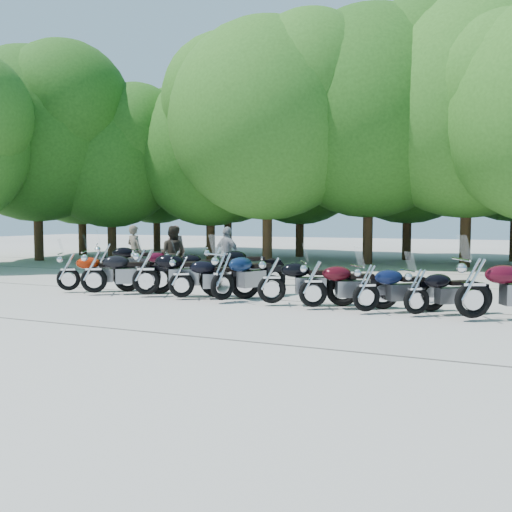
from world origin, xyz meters
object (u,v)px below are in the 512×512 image
at_px(motorcycle_4, 222,274).
at_px(rider_0, 134,251).
at_px(motorcycle_3, 181,275).
at_px(motorcycle_9, 473,286).
at_px(motorcycle_1, 94,270).
at_px(motorcycle_6, 313,282).
at_px(motorcycle_2, 146,270).
at_px(rider_3, 176,251).
at_px(rider_2, 227,255).
at_px(motorcycle_12, 174,266).
at_px(motorcycle_13, 215,264).
at_px(motorcycle_11, 140,264).
at_px(motorcycle_7, 366,286).
at_px(motorcycle_8, 417,290).
at_px(motorcycle_5, 272,278).
at_px(motorcycle_10, 105,259).
at_px(motorcycle_0, 68,270).
at_px(rider_1, 173,254).

distance_m(motorcycle_4, rider_0, 7.10).
relative_size(motorcycle_3, motorcycle_9, 0.87).
bearing_deg(motorcycle_1, rider_0, -9.11).
relative_size(motorcycle_6, motorcycle_9, 0.87).
height_order(motorcycle_2, rider_3, rider_3).
bearing_deg(rider_2, motorcycle_12, 68.02).
bearing_deg(motorcycle_13, motorcycle_1, 110.69).
relative_size(motorcycle_11, motorcycle_12, 1.02).
distance_m(motorcycle_7, motorcycle_8, 1.04).
bearing_deg(motorcycle_3, motorcycle_1, 66.01).
height_order(motorcycle_5, motorcycle_13, motorcycle_13).
bearing_deg(motorcycle_10, rider_0, -39.01).
height_order(motorcycle_1, motorcycle_5, motorcycle_1).
bearing_deg(motorcycle_11, motorcycle_10, 44.78).
bearing_deg(rider_2, rider_0, 12.37).
bearing_deg(motorcycle_4, motorcycle_9, -158.65).
height_order(motorcycle_7, motorcycle_8, motorcycle_7).
bearing_deg(motorcycle_7, motorcycle_2, 51.51).
relative_size(motorcycle_0, rider_0, 1.23).
xyz_separation_m(motorcycle_0, motorcycle_4, (4.73, 0.04, 0.07)).
bearing_deg(motorcycle_4, motorcycle_10, -2.41).
distance_m(motorcycle_5, motorcycle_7, 2.28).
bearing_deg(motorcycle_0, motorcycle_7, -123.56).
bearing_deg(motorcycle_3, motorcycle_2, 60.46).
bearing_deg(motorcycle_3, motorcycle_5, -119.44).
bearing_deg(motorcycle_6, motorcycle_10, 43.84).
relative_size(motorcycle_10, rider_1, 1.36).
distance_m(motorcycle_10, rider_3, 2.44).
distance_m(motorcycle_1, rider_1, 3.46).
distance_m(motorcycle_4, motorcycle_13, 3.11).
distance_m(motorcycle_2, motorcycle_10, 4.40).
height_order(motorcycle_7, motorcycle_9, motorcycle_9).
bearing_deg(motorcycle_2, motorcycle_8, -115.62).
xyz_separation_m(motorcycle_0, rider_3, (0.61, 4.65, 0.28)).
relative_size(motorcycle_4, motorcycle_5, 1.06).
height_order(motorcycle_0, motorcycle_8, motorcycle_0).
bearing_deg(motorcycle_6, motorcycle_8, -116.38).
relative_size(motorcycle_5, motorcycle_12, 1.08).
bearing_deg(rider_3, motorcycle_1, 77.51).
height_order(motorcycle_7, rider_1, rider_1).
xyz_separation_m(motorcycle_2, motorcycle_7, (5.79, -0.27, -0.11)).
bearing_deg(motorcycle_11, motorcycle_4, -162.70).
bearing_deg(motorcycle_9, rider_0, 41.92).
distance_m(motorcycle_3, rider_2, 3.87).
bearing_deg(motorcycle_5, motorcycle_13, 24.90).
distance_m(motorcycle_4, rider_3, 6.19).
relative_size(motorcycle_4, motorcycle_9, 0.96).
xyz_separation_m(motorcycle_3, motorcycle_7, (4.72, -0.26, -0.02)).
bearing_deg(motorcycle_5, motorcycle_8, -114.51).
bearing_deg(motorcycle_10, motorcycle_6, -146.10).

